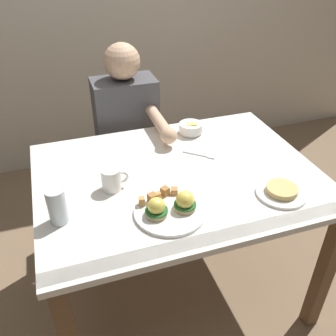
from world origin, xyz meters
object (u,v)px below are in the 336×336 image
(diner_person, at_px, (128,132))
(fork, at_px, (201,155))
(coffee_mug, at_px, (112,179))
(water_glass_near, at_px, (58,208))
(side_plate, at_px, (281,192))
(eggs_benedict_plate, at_px, (170,208))
(fruit_bowl, at_px, (191,128))
(dining_table, at_px, (178,193))

(diner_person, bearing_deg, fork, -64.79)
(coffee_mug, xyz_separation_m, fork, (0.44, 0.12, -0.05))
(water_glass_near, height_order, side_plate, water_glass_near)
(eggs_benedict_plate, relative_size, coffee_mug, 2.43)
(fork, distance_m, side_plate, 0.42)
(fork, xyz_separation_m, water_glass_near, (-0.66, -0.25, 0.06))
(fruit_bowl, xyz_separation_m, water_glass_near, (-0.69, -0.47, 0.03))
(dining_table, height_order, water_glass_near, water_glass_near)
(fruit_bowl, height_order, diner_person, diner_person)
(coffee_mug, relative_size, fork, 0.86)
(eggs_benedict_plate, relative_size, diner_person, 0.24)
(fruit_bowl, bearing_deg, water_glass_near, -145.86)
(dining_table, xyz_separation_m, diner_person, (-0.08, 0.60, 0.02))
(eggs_benedict_plate, height_order, side_plate, eggs_benedict_plate)
(coffee_mug, bearing_deg, diner_person, 71.51)
(dining_table, height_order, eggs_benedict_plate, eggs_benedict_plate)
(eggs_benedict_plate, bearing_deg, water_glass_near, 167.74)
(fruit_bowl, xyz_separation_m, fork, (-0.03, -0.21, -0.03))
(water_glass_near, bearing_deg, diner_person, 60.36)
(fruit_bowl, relative_size, coffee_mug, 1.08)
(eggs_benedict_plate, height_order, water_glass_near, water_glass_near)
(dining_table, xyz_separation_m, side_plate, (0.34, -0.26, 0.12))
(eggs_benedict_plate, bearing_deg, side_plate, -4.19)
(fruit_bowl, height_order, fork, fruit_bowl)
(side_plate, distance_m, diner_person, 0.97)
(fork, bearing_deg, eggs_benedict_plate, -128.18)
(dining_table, distance_m, fork, 0.21)
(fruit_bowl, bearing_deg, side_plate, -75.07)
(fork, distance_m, diner_person, 0.55)
(water_glass_near, relative_size, side_plate, 0.70)
(dining_table, bearing_deg, diner_person, 97.74)
(dining_table, bearing_deg, water_glass_near, -163.95)
(water_glass_near, bearing_deg, fork, 21.04)
(diner_person, bearing_deg, side_plate, -64.05)
(diner_person, bearing_deg, dining_table, -82.26)
(dining_table, relative_size, water_glass_near, 8.63)
(fork, relative_size, diner_person, 0.11)
(dining_table, xyz_separation_m, eggs_benedict_plate, (-0.11, -0.23, 0.13))
(fork, xyz_separation_m, side_plate, (0.19, -0.37, 0.01))
(dining_table, height_order, diner_person, diner_person)
(dining_table, height_order, coffee_mug, coffee_mug)
(eggs_benedict_plate, distance_m, fruit_bowl, 0.63)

